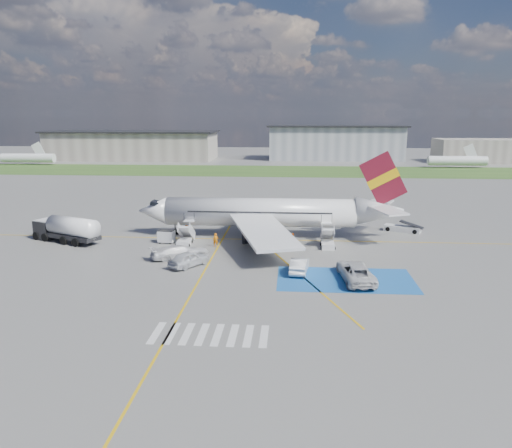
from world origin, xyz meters
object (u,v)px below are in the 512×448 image
object	(u,v)px
fuel_tanker	(67,231)
belt_loader	(403,229)
gpu_cart	(166,237)
car_silver_a	(189,259)
van_white_a	(356,269)
car_silver_b	(299,265)
van_white_b	(180,249)
airliner	(271,212)

from	to	relation	value
fuel_tanker	belt_loader	bearing A→B (deg)	35.79
gpu_cart	car_silver_a	bearing A→B (deg)	-56.47
fuel_tanker	van_white_a	xyz separation A→B (m)	(36.44, -12.81, -0.28)
van_white_a	car_silver_a	bearing A→B (deg)	-15.51
fuel_tanker	car_silver_a	size ratio (longest dim) A/B	2.07
belt_loader	car_silver_b	xyz separation A→B (m)	(-15.16, -20.19, 0.40)
belt_loader	van_white_b	distance (m)	33.13
car_silver_a	van_white_a	size ratio (longest dim) A/B	0.80
van_white_b	van_white_a	bearing A→B (deg)	-137.57
van_white_a	gpu_cart	bearing A→B (deg)	-35.24
airliner	car_silver_b	size ratio (longest dim) A/B	7.51
airliner	gpu_cart	distance (m)	14.61
airliner	belt_loader	xyz separation A→B (m)	(18.93, 4.26, -2.98)
van_white_a	van_white_b	bearing A→B (deg)	-23.55
car_silver_b	van_white_b	world-z (taller)	van_white_b
car_silver_b	van_white_b	xyz separation A→B (m)	(-14.02, 4.51, 0.22)
car_silver_a	fuel_tanker	bearing A→B (deg)	7.22
gpu_cart	fuel_tanker	bearing A→B (deg)	-171.19
gpu_cart	belt_loader	xyz separation A→B (m)	(32.55, 8.88, -0.37)
fuel_tanker	belt_loader	xyz separation A→B (m)	(45.86, 9.35, -1.05)
van_white_a	van_white_b	xyz separation A→B (m)	(-19.76, 6.49, -0.15)
car_silver_b	van_white_b	size ratio (longest dim) A/B	0.94
fuel_tanker	belt_loader	world-z (taller)	fuel_tanker
car_silver_a	car_silver_b	bearing A→B (deg)	-151.06
car_silver_b	van_white_b	distance (m)	14.73
gpu_cart	van_white_b	bearing A→B (deg)	-56.83
fuel_tanker	van_white_a	bearing A→B (deg)	4.90
airliner	van_white_b	xyz separation A→B (m)	(-10.25, -11.41, -2.37)
airliner	van_white_a	bearing A→B (deg)	-62.01
van_white_a	van_white_b	distance (m)	20.80
fuel_tanker	gpu_cart	size ratio (longest dim) A/B	4.64
car_silver_a	van_white_a	bearing A→B (deg)	-155.38
airliner	car_silver_b	xyz separation A→B (m)	(3.77, -15.92, -2.59)
airliner	car_silver_a	distance (m)	17.17
airliner	fuel_tanker	xyz separation A→B (m)	(-26.93, -5.09, -1.94)
van_white_a	fuel_tanker	bearing A→B (deg)	-24.75
gpu_cart	car_silver_a	xyz separation A→B (m)	(5.06, -10.05, 0.07)
van_white_b	airliner	bearing A→B (deg)	-71.34
van_white_a	airliner	bearing A→B (deg)	-67.39
airliner	car_silver_a	xyz separation A→B (m)	(-8.56, -14.67, -2.54)
car_silver_a	belt_loader	bearing A→B (deg)	-110.69
airliner	fuel_tanker	distance (m)	27.47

